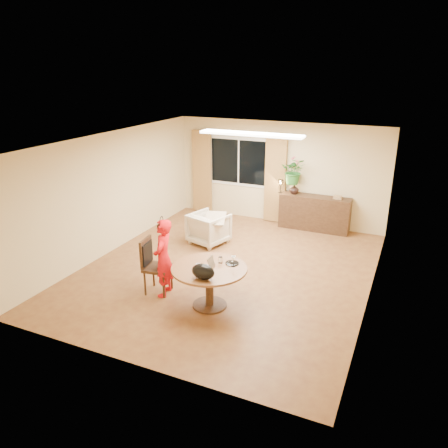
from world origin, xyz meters
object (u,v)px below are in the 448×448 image
object	(u,v)px
dining_chair	(158,266)
armchair	(209,228)
child	(163,258)
sideboard	(314,213)
dining_table	(209,276)

from	to	relation	value
dining_chair	armchair	world-z (taller)	dining_chair
child	sideboard	world-z (taller)	child
dining_table	dining_chair	size ratio (longest dim) A/B	1.25
armchair	dining_chair	bearing A→B (deg)	110.50
child	sideboard	bearing A→B (deg)	145.89
child	dining_table	bearing A→B (deg)	74.30
dining_table	armchair	size ratio (longest dim) A/B	1.60
dining_table	child	size ratio (longest dim) A/B	0.90
dining_table	dining_chair	world-z (taller)	dining_chair
dining_table	dining_chair	xyz separation A→B (m)	(-1.06, 0.07, -0.06)
dining_table	sideboard	bearing A→B (deg)	80.21
dining_chair	sideboard	distance (m)	4.72
dining_table	child	world-z (taller)	child
armchair	child	bearing A→B (deg)	113.74
armchair	sideboard	xyz separation A→B (m)	(2.01, 1.89, 0.07)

